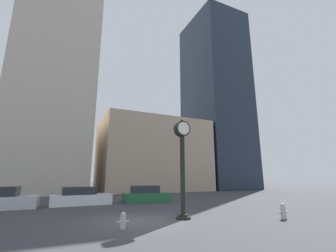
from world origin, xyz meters
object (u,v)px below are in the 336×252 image
(street_clock, at_px, (182,159))
(fire_hydrant_near, at_px, (283,211))
(car_green, at_px, (146,195))
(car_white, at_px, (81,197))
(fire_hydrant_far, at_px, (123,220))

(street_clock, distance_m, fire_hydrant_near, 5.74)
(street_clock, relative_size, car_green, 1.30)
(car_white, bearing_deg, fire_hydrant_far, -87.15)
(street_clock, height_order, fire_hydrant_far, street_clock)
(car_green, bearing_deg, car_white, 179.65)
(car_white, height_order, car_green, car_green)
(street_clock, xyz_separation_m, fire_hydrant_far, (-3.33, -0.94, -2.69))
(car_green, bearing_deg, fire_hydrant_far, -112.61)
(car_white, distance_m, fire_hydrant_near, 13.95)
(car_white, xyz_separation_m, car_green, (5.27, -0.26, 0.01))
(fire_hydrant_near, bearing_deg, fire_hydrant_far, 171.22)
(car_green, distance_m, fire_hydrant_far, 10.22)
(fire_hydrant_near, bearing_deg, car_green, 109.04)
(street_clock, height_order, car_green, street_clock)
(fire_hydrant_near, xyz_separation_m, fire_hydrant_far, (-7.96, 1.23, -0.06))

